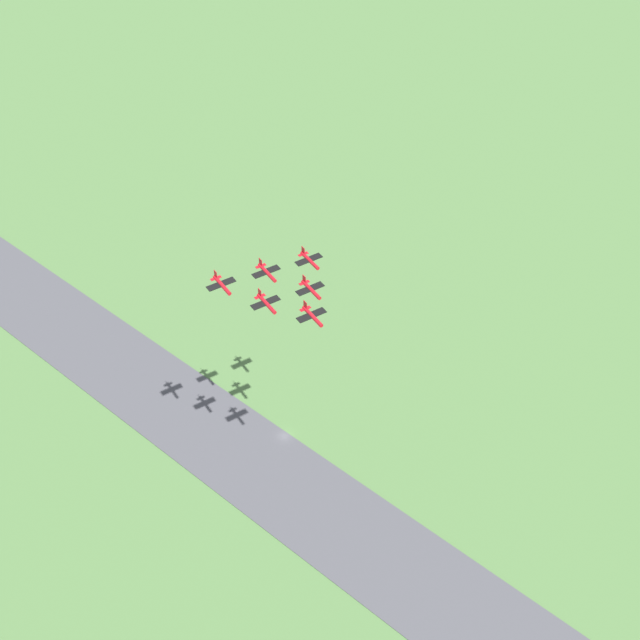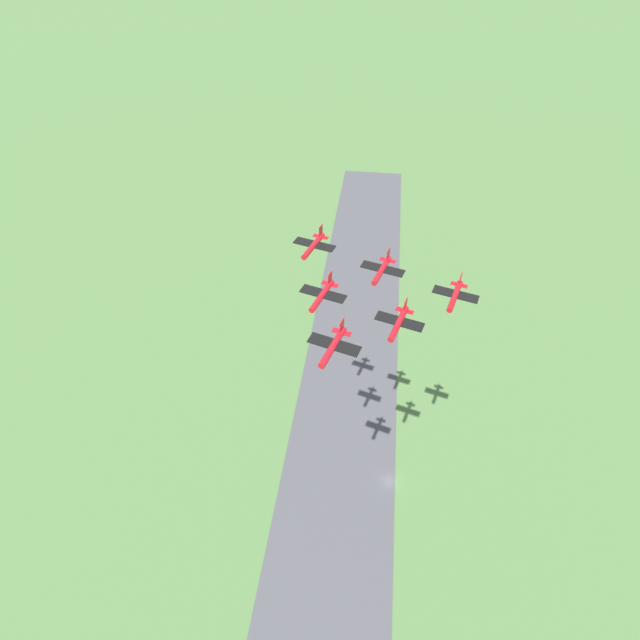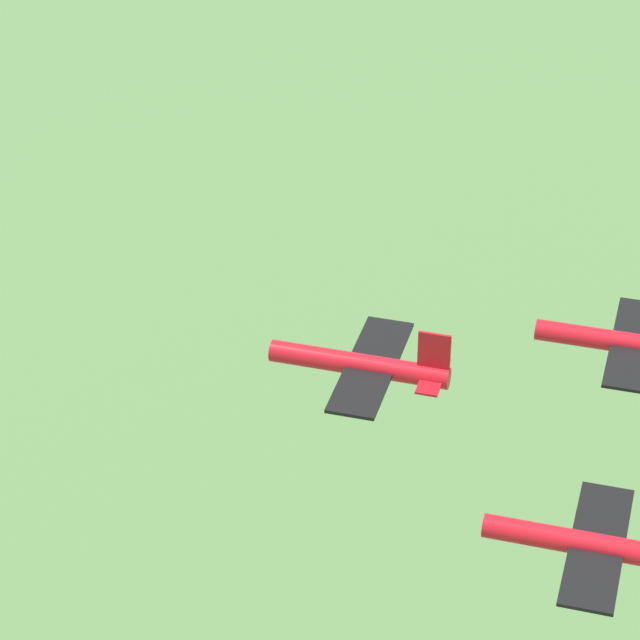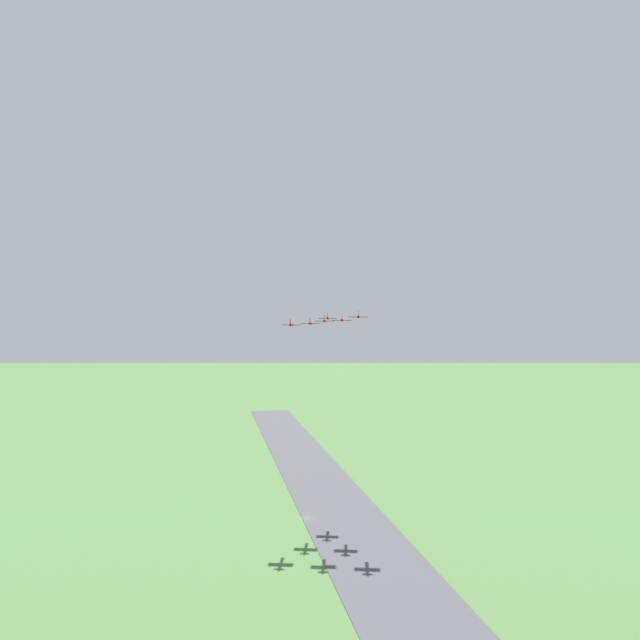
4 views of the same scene
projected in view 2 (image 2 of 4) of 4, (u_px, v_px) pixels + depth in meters
ground_plane at (389, 482)px, 139.74m from camera, size 3000.00×3000.00×0.00m
runway_strip at (327, 569)px, 122.13m from camera, size 255.94×393.80×0.20m
jet_0 at (334, 345)px, 71.31m from camera, size 7.27×7.18×2.78m
jet_1 at (399, 322)px, 78.55m from camera, size 7.27×7.18×2.78m
jet_2 at (323, 294)px, 81.61m from camera, size 7.27×7.18×2.78m
jet_3 at (455, 295)px, 84.62m from camera, size 7.27×7.18×2.78m
jet_4 at (382, 269)px, 87.58m from camera, size 7.27×7.18×2.78m
jet_5 at (314, 245)px, 90.46m from camera, size 7.27×7.18×2.78m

